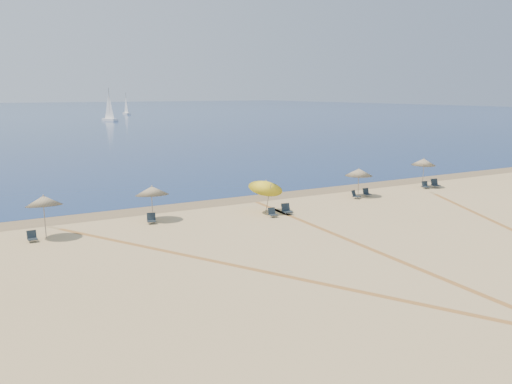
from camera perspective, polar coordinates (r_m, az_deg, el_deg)
wet_sand at (r=41.51m, az=-2.79°, el=-0.90°), size 500.00×500.00×0.00m
umbrella_1 at (r=32.78m, az=-21.15°, el=-0.85°), size 2.02×2.07×2.51m
umbrella_2 at (r=35.47m, az=-10.74°, el=0.14°), size 2.12×2.16×2.27m
umbrella_3 at (r=37.01m, az=1.06°, el=0.75°), size 2.33×2.39×2.56m
umbrella_4 at (r=43.61m, az=10.61°, el=2.03°), size 2.14×2.14×2.26m
umbrella_5 at (r=49.11m, az=16.98°, el=3.00°), size 2.05×2.06×2.53m
chair_1 at (r=32.64m, az=-22.20°, el=-4.33°), size 0.51×0.59×0.60m
chair_2 at (r=34.94m, az=-10.80°, el=-2.76°), size 0.69×0.75×0.65m
chair_3 at (r=36.10m, az=1.72°, el=-2.18°), size 0.56×0.63×0.60m
chair_4 at (r=36.92m, az=3.19°, el=-1.83°), size 0.67×0.76×0.72m
chair_5 at (r=42.93m, az=10.25°, el=-0.30°), size 0.73×0.78×0.64m
chair_6 at (r=44.17m, az=11.40°, el=-0.06°), size 0.57×0.65×0.61m
chair_7 at (r=48.81m, az=17.16°, el=0.67°), size 0.66×0.72×0.61m
chair_8 at (r=49.58m, az=18.08°, el=0.83°), size 0.77×0.85×0.74m
sailboat_1 at (r=203.23m, az=-13.31°, el=8.49°), size 1.33×5.21×7.76m
sailboat_2 at (r=159.76m, az=-14.96°, el=8.12°), size 3.07×6.35×9.17m
tire_tracks at (r=29.49m, az=13.68°, el=-5.89°), size 54.35×41.94×0.00m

